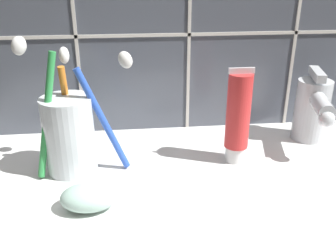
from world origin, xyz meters
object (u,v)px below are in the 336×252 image
(toothbrush_cup, at_px, (70,132))
(sink_faucet, at_px, (313,108))
(soap_bar, at_px, (89,197))
(toothpaste_tube, at_px, (238,117))

(toothbrush_cup, xyz_separation_m, sink_faucet, (0.36, 0.05, -0.00))
(sink_faucet, bearing_deg, toothbrush_cup, -67.54)
(toothbrush_cup, bearing_deg, soap_bar, -72.33)
(toothbrush_cup, distance_m, soap_bar, 0.11)
(toothbrush_cup, bearing_deg, toothpaste_tube, 0.01)
(toothbrush_cup, distance_m, toothpaste_tube, 0.23)
(toothbrush_cup, height_order, toothpaste_tube, toothbrush_cup)
(toothbrush_cup, relative_size, sink_faucet, 1.51)
(toothpaste_tube, xyz_separation_m, sink_faucet, (0.14, 0.05, -0.01))
(toothbrush_cup, relative_size, toothpaste_tube, 1.38)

